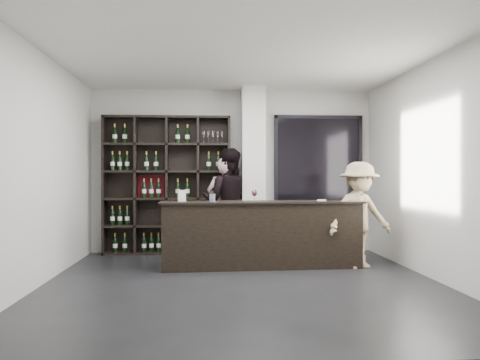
{
  "coord_description": "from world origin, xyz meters",
  "views": [
    {
      "loc": [
        -0.45,
        -6.35,
        1.35
      ],
      "look_at": [
        0.03,
        1.1,
        1.3
      ],
      "focal_mm": 38.0,
      "sensor_mm": 36.0,
      "label": 1
    }
  ],
  "objects": [
    {
      "name": "customer",
      "position": [
        1.79,
        0.99,
        0.78
      ],
      "size": [
        1.13,
        0.83,
        1.56
      ],
      "primitive_type": "imported",
      "rotation": [
        0.0,
        0.0,
        0.27
      ],
      "color": "tan",
      "rests_on": "floor"
    },
    {
      "name": "taster_black",
      "position": [
        -0.1,
        2.4,
        0.92
      ],
      "size": [
        0.99,
        0.82,
        1.83
      ],
      "primitive_type": "imported",
      "rotation": [
        0.0,
        0.0,
        2.99
      ],
      "color": "black",
      "rests_on": "floor"
    },
    {
      "name": "tasting_counter",
      "position": [
        0.35,
        1.1,
        0.49
      ],
      "size": [
        2.99,
        0.63,
        0.98
      ],
      "rotation": [
        0.0,
        0.0,
        0.05
      ],
      "color": "black",
      "rests_on": "floor"
    },
    {
      "name": "wine_glass",
      "position": [
        0.24,
        1.06,
        1.08
      ],
      "size": [
        0.09,
        0.09,
        0.19
      ],
      "primitive_type": null,
      "rotation": [
        0.0,
        0.0,
        0.1
      ],
      "color": "white",
      "rests_on": "tasting_counter"
    },
    {
      "name": "taster_pink",
      "position": [
        -0.15,
        2.4,
        0.84
      ],
      "size": [
        0.67,
        0.49,
        1.69
      ],
      "primitive_type": "imported",
      "rotation": [
        0.0,
        0.0,
        2.99
      ],
      "color": "#C89BA4",
      "rests_on": "floor"
    },
    {
      "name": "floor",
      "position": [
        0.0,
        0.0,
        -0.01
      ],
      "size": [
        5.0,
        5.5,
        0.01
      ],
      "primitive_type": "cube",
      "color": "black",
      "rests_on": "ground"
    },
    {
      "name": "wine_shelf",
      "position": [
        -1.15,
        2.57,
        1.2
      ],
      "size": [
        2.2,
        0.35,
        2.4
      ],
      "primitive_type": null,
      "color": "black",
      "rests_on": "floor"
    },
    {
      "name": "spit_cup",
      "position": [
        -0.38,
        0.98,
        1.04
      ],
      "size": [
        0.09,
        0.09,
        0.12
      ],
      "primitive_type": "cylinder",
      "rotation": [
        0.0,
        0.0,
        -0.05
      ],
      "color": "#9BAAC0",
      "rests_on": "tasting_counter"
    },
    {
      "name": "napkin_stack",
      "position": [
        1.26,
        1.13,
        0.99
      ],
      "size": [
        0.15,
        0.15,
        0.02
      ],
      "primitive_type": "cube",
      "rotation": [
        0.0,
        0.0,
        -0.29
      ],
      "color": "white",
      "rests_on": "tasting_counter"
    },
    {
      "name": "structural_column",
      "position": [
        0.35,
        2.47,
        1.45
      ],
      "size": [
        0.4,
        0.4,
        2.9
      ],
      "primitive_type": "cube",
      "color": "silver",
      "rests_on": "floor"
    },
    {
      "name": "glass_panel",
      "position": [
        1.55,
        2.69,
        1.4
      ],
      "size": [
        1.6,
        0.08,
        2.1
      ],
      "color": "black",
      "rests_on": "floor"
    },
    {
      "name": "card_stand",
      "position": [
        -0.82,
        1.15,
        1.06
      ],
      "size": [
        0.12,
        0.08,
        0.17
      ],
      "primitive_type": "cube",
      "rotation": [
        0.0,
        0.0,
        0.2
      ],
      "color": "white",
      "rests_on": "tasting_counter"
    }
  ]
}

